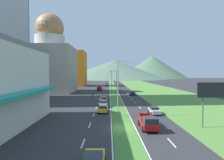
% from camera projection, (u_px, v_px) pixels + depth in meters
% --- Properties ---
extents(ground_plane, '(600.00, 600.00, 0.00)m').
position_uv_depth(ground_plane, '(123.00, 128.00, 26.36)').
color(ground_plane, '#2D2D30').
extents(grass_median, '(3.20, 240.00, 0.06)m').
position_uv_depth(grass_median, '(113.00, 90.00, 86.31)').
color(grass_median, '#477F33').
rests_on(grass_median, ground_plane).
extents(grass_verge_right, '(24.00, 240.00, 0.06)m').
position_uv_depth(grass_verge_right, '(156.00, 90.00, 86.65)').
color(grass_verge_right, '#518438').
rests_on(grass_verge_right, ground_plane).
extents(lane_dash_left_2, '(0.16, 2.80, 0.01)m').
position_uv_depth(lane_dash_left_2, '(83.00, 143.00, 20.53)').
color(lane_dash_left_2, silver).
rests_on(lane_dash_left_2, ground_plane).
extents(lane_dash_left_3, '(0.16, 2.80, 0.01)m').
position_uv_depth(lane_dash_left_3, '(90.00, 125.00, 27.66)').
color(lane_dash_left_3, silver).
rests_on(lane_dash_left_3, ground_plane).
extents(lane_dash_left_4, '(0.16, 2.80, 0.01)m').
position_uv_depth(lane_dash_left_4, '(94.00, 115.00, 34.78)').
color(lane_dash_left_4, silver).
rests_on(lane_dash_left_4, ground_plane).
extents(lane_dash_left_5, '(0.16, 2.80, 0.01)m').
position_uv_depth(lane_dash_left_5, '(96.00, 108.00, 41.90)').
color(lane_dash_left_5, silver).
rests_on(lane_dash_left_5, ground_plane).
extents(lane_dash_left_6, '(0.16, 2.80, 0.01)m').
position_uv_depth(lane_dash_left_6, '(98.00, 103.00, 49.03)').
color(lane_dash_left_6, silver).
rests_on(lane_dash_left_6, ground_plane).
extents(lane_dash_left_7, '(0.16, 2.80, 0.01)m').
position_uv_depth(lane_dash_left_7, '(99.00, 99.00, 56.15)').
color(lane_dash_left_7, silver).
rests_on(lane_dash_left_7, ground_plane).
extents(lane_dash_left_8, '(0.16, 2.80, 0.01)m').
position_uv_depth(lane_dash_left_8, '(101.00, 96.00, 63.28)').
color(lane_dash_left_8, silver).
rests_on(lane_dash_left_8, ground_plane).
extents(lane_dash_left_9, '(0.16, 2.80, 0.01)m').
position_uv_depth(lane_dash_left_9, '(101.00, 94.00, 70.40)').
color(lane_dash_left_9, silver).
rests_on(lane_dash_left_9, ground_plane).
extents(lane_dash_right_2, '(0.16, 2.80, 0.01)m').
position_uv_depth(lane_dash_right_2, '(172.00, 143.00, 20.70)').
color(lane_dash_right_2, silver).
rests_on(lane_dash_right_2, ground_plane).
extents(lane_dash_right_3, '(0.16, 2.80, 0.01)m').
position_uv_depth(lane_dash_right_3, '(156.00, 125.00, 27.83)').
color(lane_dash_right_3, silver).
rests_on(lane_dash_right_3, ground_plane).
extents(lane_dash_right_4, '(0.16, 2.80, 0.01)m').
position_uv_depth(lane_dash_right_4, '(146.00, 114.00, 34.95)').
color(lane_dash_right_4, silver).
rests_on(lane_dash_right_4, ground_plane).
extents(lane_dash_right_5, '(0.16, 2.80, 0.01)m').
position_uv_depth(lane_dash_right_5, '(140.00, 108.00, 42.07)').
color(lane_dash_right_5, silver).
rests_on(lane_dash_right_5, ground_plane).
extents(lane_dash_right_6, '(0.16, 2.80, 0.01)m').
position_uv_depth(lane_dash_right_6, '(135.00, 103.00, 49.20)').
color(lane_dash_right_6, silver).
rests_on(lane_dash_right_6, ground_plane).
extents(lane_dash_right_7, '(0.16, 2.80, 0.01)m').
position_uv_depth(lane_dash_right_7, '(132.00, 99.00, 56.32)').
color(lane_dash_right_7, silver).
rests_on(lane_dash_right_7, ground_plane).
extents(lane_dash_right_8, '(0.16, 2.80, 0.01)m').
position_uv_depth(lane_dash_right_8, '(129.00, 96.00, 63.45)').
color(lane_dash_right_8, silver).
rests_on(lane_dash_right_8, ground_plane).
extents(lane_dash_right_9, '(0.16, 2.80, 0.01)m').
position_uv_depth(lane_dash_right_9, '(127.00, 94.00, 70.57)').
color(lane_dash_right_9, silver).
rests_on(lane_dash_right_9, ground_plane).
extents(edge_line_median_left, '(0.16, 240.00, 0.01)m').
position_uv_depth(edge_line_median_left, '(110.00, 90.00, 86.28)').
color(edge_line_median_left, silver).
rests_on(edge_line_median_left, ground_plane).
extents(edge_line_median_right, '(0.16, 240.00, 0.01)m').
position_uv_depth(edge_line_median_right, '(117.00, 90.00, 86.34)').
color(edge_line_median_right, silver).
rests_on(edge_line_median_right, ground_plane).
extents(domed_building, '(19.86, 19.86, 33.42)m').
position_uv_depth(domed_building, '(50.00, 61.00, 76.89)').
color(domed_building, '#9E9384').
rests_on(domed_building, ground_plane).
extents(midrise_colored, '(17.56, 17.56, 22.24)m').
position_uv_depth(midrise_colored, '(72.00, 69.00, 116.76)').
color(midrise_colored, orange).
rests_on(midrise_colored, ground_plane).
extents(hill_far_left, '(156.15, 156.15, 24.80)m').
position_uv_depth(hill_far_left, '(52.00, 71.00, 295.13)').
color(hill_far_left, '#516B56').
rests_on(hill_far_left, ground_plane).
extents(hill_far_center, '(155.95, 155.95, 28.53)m').
position_uv_depth(hill_far_center, '(115.00, 70.00, 274.81)').
color(hill_far_center, '#516B56').
rests_on(hill_far_center, ground_plane).
extents(hill_far_right, '(121.03, 121.03, 39.44)m').
position_uv_depth(hill_far_right, '(152.00, 67.00, 317.66)').
color(hill_far_right, '#47664C').
rests_on(hill_far_right, ground_plane).
extents(street_lamp_near, '(2.96, 0.49, 10.42)m').
position_uv_depth(street_lamp_near, '(119.00, 85.00, 33.16)').
color(street_lamp_near, '#99999E').
rests_on(street_lamp_near, ground_plane).
extents(street_lamp_mid, '(2.60, 0.45, 8.88)m').
position_uv_depth(street_lamp_mid, '(116.00, 82.00, 58.28)').
color(street_lamp_mid, '#99999E').
rests_on(street_lamp_mid, ground_plane).
extents(street_lamp_far, '(2.78, 0.33, 9.46)m').
position_uv_depth(street_lamp_far, '(112.00, 79.00, 83.44)').
color(street_lamp_far, '#99999E').
rests_on(street_lamp_far, ground_plane).
extents(billboard_roadside, '(5.80, 0.28, 6.73)m').
position_uv_depth(billboard_roadside, '(217.00, 92.00, 26.23)').
color(billboard_roadside, '#4C4C51').
rests_on(billboard_roadside, ground_plane).
extents(car_0, '(1.94, 4.67, 1.39)m').
position_uv_depth(car_0, '(104.00, 99.00, 50.88)').
color(car_0, yellow).
rests_on(car_0, ground_plane).
extents(car_1, '(1.86, 4.15, 1.38)m').
position_uv_depth(car_1, '(154.00, 110.00, 35.47)').
color(car_1, '#B2B2B7').
rests_on(car_1, ground_plane).
extents(car_2, '(1.98, 4.32, 1.39)m').
position_uv_depth(car_2, '(100.00, 88.00, 93.02)').
color(car_2, black).
rests_on(car_2, ground_plane).
extents(car_3, '(1.94, 4.57, 1.54)m').
position_uv_depth(car_3, '(103.00, 104.00, 42.89)').
color(car_3, '#B2B2B7').
rests_on(car_3, ground_plane).
extents(car_4, '(2.03, 4.06, 1.38)m').
position_uv_depth(car_4, '(103.00, 109.00, 37.01)').
color(car_4, yellow).
rests_on(car_4, ground_plane).
extents(car_5, '(1.88, 4.35, 1.49)m').
position_uv_depth(car_5, '(107.00, 84.00, 119.14)').
color(car_5, '#B2B2B7').
rests_on(car_5, ground_plane).
extents(car_7, '(1.98, 4.45, 1.41)m').
position_uv_depth(car_7, '(132.00, 93.00, 67.14)').
color(car_7, navy).
rests_on(car_7, ground_plane).
extents(pickup_truck_0, '(2.18, 5.40, 2.00)m').
position_uv_depth(pickup_truck_0, '(99.00, 88.00, 84.85)').
color(pickup_truck_0, maroon).
rests_on(pickup_truck_0, ground_plane).
extents(pickup_truck_1, '(2.18, 5.40, 2.00)m').
position_uv_depth(pickup_truck_1, '(148.00, 122.00, 25.75)').
color(pickup_truck_1, maroon).
rests_on(pickup_truck_1, ground_plane).
extents(motorcycle_rider, '(0.36, 2.00, 1.80)m').
position_uv_depth(motorcycle_rider, '(92.00, 95.00, 59.43)').
color(motorcycle_rider, black).
rests_on(motorcycle_rider, ground_plane).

